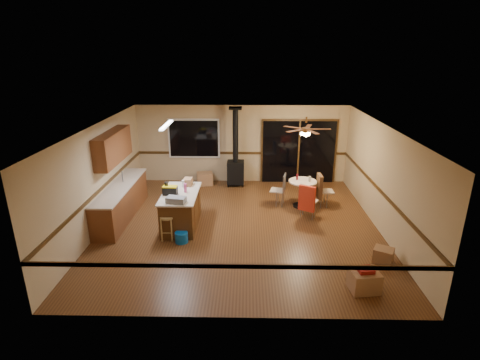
{
  "coord_description": "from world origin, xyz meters",
  "views": [
    {
      "loc": [
        0.18,
        -8.72,
        4.32
      ],
      "look_at": [
        0.0,
        0.3,
        1.15
      ],
      "focal_mm": 28.0,
      "sensor_mm": 36.0,
      "label": 1
    }
  ],
  "objects_px": {
    "blue_bucket": "(181,237)",
    "chair_right": "(320,186)",
    "toolbox_black": "(170,191)",
    "bar_stool": "(168,228)",
    "box_corner_a": "(364,281)",
    "chair_left": "(281,186)",
    "chair_near": "(307,198)",
    "toolbox_grey": "(176,200)",
    "box_corner_b": "(383,255)",
    "wood_stove": "(236,164)",
    "box_under_window": "(205,179)",
    "kitchen_island": "(181,209)",
    "dining_table": "(302,189)"
  },
  "relations": [
    {
      "from": "kitchen_island",
      "to": "bar_stool",
      "type": "distance_m",
      "value": 0.79
    },
    {
      "from": "toolbox_grey",
      "to": "box_corner_b",
      "type": "height_order",
      "value": "toolbox_grey"
    },
    {
      "from": "toolbox_grey",
      "to": "chair_left",
      "type": "bearing_deg",
      "value": 37.18
    },
    {
      "from": "wood_stove",
      "to": "box_under_window",
      "type": "distance_m",
      "value": 1.17
    },
    {
      "from": "bar_stool",
      "to": "chair_near",
      "type": "bearing_deg",
      "value": 19.04
    },
    {
      "from": "blue_bucket",
      "to": "box_corner_b",
      "type": "distance_m",
      "value": 4.52
    },
    {
      "from": "chair_near",
      "to": "chair_right",
      "type": "relative_size",
      "value": 1.0
    },
    {
      "from": "blue_bucket",
      "to": "chair_right",
      "type": "bearing_deg",
      "value": 31.75
    },
    {
      "from": "box_under_window",
      "to": "box_corner_b",
      "type": "bearing_deg",
      "value": -47.7
    },
    {
      "from": "box_corner_a",
      "to": "kitchen_island",
      "type": "bearing_deg",
      "value": 145.58
    },
    {
      "from": "blue_bucket",
      "to": "chair_near",
      "type": "height_order",
      "value": "chair_near"
    },
    {
      "from": "kitchen_island",
      "to": "chair_right",
      "type": "bearing_deg",
      "value": 19.79
    },
    {
      "from": "chair_left",
      "to": "box_under_window",
      "type": "relative_size",
      "value": 1.0
    },
    {
      "from": "chair_left",
      "to": "box_corner_b",
      "type": "bearing_deg",
      "value": -57.72
    },
    {
      "from": "toolbox_black",
      "to": "bar_stool",
      "type": "height_order",
      "value": "toolbox_black"
    },
    {
      "from": "bar_stool",
      "to": "chair_near",
      "type": "xyz_separation_m",
      "value": [
        3.48,
        1.2,
        0.3
      ]
    },
    {
      "from": "box_under_window",
      "to": "toolbox_grey",
      "type": "bearing_deg",
      "value": -93.74
    },
    {
      "from": "bar_stool",
      "to": "chair_left",
      "type": "relative_size",
      "value": 1.16
    },
    {
      "from": "wood_stove",
      "to": "bar_stool",
      "type": "relative_size",
      "value": 4.22
    },
    {
      "from": "chair_near",
      "to": "blue_bucket",
      "type": "bearing_deg",
      "value": -156.72
    },
    {
      "from": "kitchen_island",
      "to": "box_corner_b",
      "type": "bearing_deg",
      "value": -19.96
    },
    {
      "from": "blue_bucket",
      "to": "wood_stove",
      "type": "bearing_deg",
      "value": 73.64
    },
    {
      "from": "box_under_window",
      "to": "box_corner_a",
      "type": "distance_m",
      "value": 6.82
    },
    {
      "from": "wood_stove",
      "to": "dining_table",
      "type": "bearing_deg",
      "value": -41.46
    },
    {
      "from": "bar_stool",
      "to": "chair_right",
      "type": "height_order",
      "value": "chair_right"
    },
    {
      "from": "wood_stove",
      "to": "chair_left",
      "type": "bearing_deg",
      "value": -50.53
    },
    {
      "from": "toolbox_grey",
      "to": "chair_near",
      "type": "bearing_deg",
      "value": 18.29
    },
    {
      "from": "blue_bucket",
      "to": "box_corner_b",
      "type": "height_order",
      "value": "box_corner_b"
    },
    {
      "from": "blue_bucket",
      "to": "chair_near",
      "type": "xyz_separation_m",
      "value": [
        3.13,
        1.35,
        0.47
      ]
    },
    {
      "from": "toolbox_grey",
      "to": "blue_bucket",
      "type": "height_order",
      "value": "toolbox_grey"
    },
    {
      "from": "wood_stove",
      "to": "blue_bucket",
      "type": "bearing_deg",
      "value": -106.36
    },
    {
      "from": "box_under_window",
      "to": "box_corner_b",
      "type": "distance_m",
      "value": 6.45
    },
    {
      "from": "bar_stool",
      "to": "box_corner_b",
      "type": "relative_size",
      "value": 1.52
    },
    {
      "from": "blue_bucket",
      "to": "dining_table",
      "type": "height_order",
      "value": "dining_table"
    },
    {
      "from": "blue_bucket",
      "to": "box_under_window",
      "type": "xyz_separation_m",
      "value": [
        0.12,
        3.99,
        0.08
      ]
    },
    {
      "from": "chair_left",
      "to": "chair_near",
      "type": "height_order",
      "value": "same"
    },
    {
      "from": "wood_stove",
      "to": "bar_stool",
      "type": "distance_m",
      "value": 4.11
    },
    {
      "from": "blue_bucket",
      "to": "toolbox_grey",
      "type": "bearing_deg",
      "value": 115.12
    },
    {
      "from": "bar_stool",
      "to": "chair_left",
      "type": "bearing_deg",
      "value": 36.62
    },
    {
      "from": "wood_stove",
      "to": "box_under_window",
      "type": "xyz_separation_m",
      "value": [
        -1.04,
        0.05,
        -0.52
      ]
    },
    {
      "from": "bar_stool",
      "to": "toolbox_black",
      "type": "bearing_deg",
      "value": 91.69
    },
    {
      "from": "kitchen_island",
      "to": "box_corner_a",
      "type": "relative_size",
      "value": 3.2
    },
    {
      "from": "chair_right",
      "to": "box_under_window",
      "type": "height_order",
      "value": "chair_right"
    },
    {
      "from": "bar_stool",
      "to": "chair_right",
      "type": "bearing_deg",
      "value": 27.84
    },
    {
      "from": "kitchen_island",
      "to": "chair_left",
      "type": "bearing_deg",
      "value": 27.52
    },
    {
      "from": "chair_near",
      "to": "box_under_window",
      "type": "bearing_deg",
      "value": 138.73
    },
    {
      "from": "box_corner_a",
      "to": "chair_left",
      "type": "bearing_deg",
      "value": 106.86
    },
    {
      "from": "chair_near",
      "to": "toolbox_grey",
      "type": "bearing_deg",
      "value": -161.71
    },
    {
      "from": "bar_stool",
      "to": "chair_left",
      "type": "distance_m",
      "value": 3.59
    },
    {
      "from": "bar_stool",
      "to": "chair_left",
      "type": "height_order",
      "value": "chair_left"
    }
  ]
}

